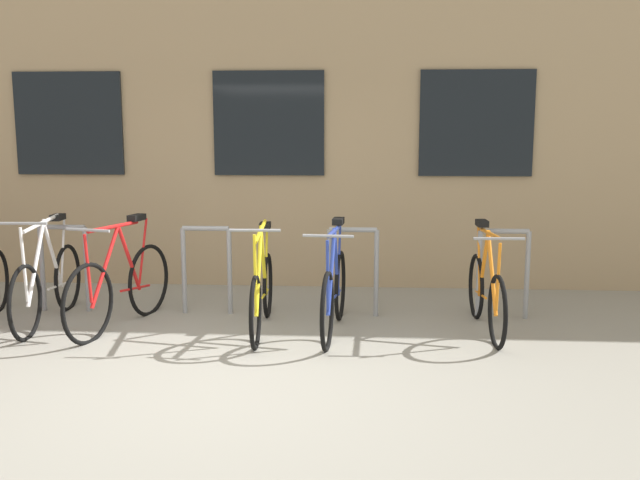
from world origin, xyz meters
TOP-DOWN VIEW (x-y plane):
  - ground_plane at (0.00, 0.00)m, footprint 42.00×42.00m
  - storefront_building at (0.00, 6.49)m, footprint 28.00×6.63m
  - bike_rack at (-0.48, 1.90)m, footprint 6.53×0.05m
  - bicycle_red at (-1.19, 1.35)m, footprint 0.55×1.72m
  - bicycle_yellow at (0.17, 1.33)m, footprint 0.44×1.72m
  - bicycle_orange at (2.28, 1.45)m, footprint 0.44×1.66m
  - bicycle_white at (-1.96, 1.45)m, footprint 0.44×1.78m
  - bicycle_blue at (0.85, 1.30)m, footprint 0.44×1.70m

SIDE VIEW (x-z plane):
  - ground_plane at x=0.00m, z-range 0.00..0.00m
  - bicycle_orange at x=2.28m, z-range -0.14..0.89m
  - bicycle_yellow at x=0.17m, z-range -0.16..0.90m
  - bicycle_blue at x=0.85m, z-range -0.14..0.92m
  - bicycle_white at x=-1.96m, z-range -0.15..0.94m
  - bicycle_red at x=-1.19m, z-range -0.13..0.94m
  - bike_rack at x=-0.48m, z-range 0.08..0.99m
  - storefront_building at x=0.00m, z-range 0.00..4.90m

